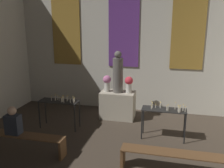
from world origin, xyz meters
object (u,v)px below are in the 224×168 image
at_px(altar, 118,105).
at_px(statue, 118,74).
at_px(candle_rack_left, 59,105).
at_px(pew_back_left, 20,139).
at_px(pew_back_right, 175,158).
at_px(candle_rack_right, 164,113).
at_px(person_seated, 13,122).
at_px(flower_vase_right, 129,83).
at_px(flower_vase_left, 107,82).

relative_size(altar, statue, 0.83).
relative_size(candle_rack_left, pew_back_left, 0.51).
bearing_deg(pew_back_right, pew_back_left, 180.00).
bearing_deg(candle_rack_right, person_seated, -155.84).
bearing_deg(altar, flower_vase_right, 0.00).
height_order(flower_vase_right, person_seated, flower_vase_right).
height_order(pew_back_right, person_seated, person_seated).
bearing_deg(flower_vase_left, person_seated, -120.45).
xyz_separation_m(statue, pew_back_left, (-1.85, -2.77, -1.16)).
distance_m(statue, flower_vase_right, 0.48).
distance_m(candle_rack_left, person_seated, 1.65).
bearing_deg(candle_rack_left, altar, 37.86).
xyz_separation_m(altar, pew_back_right, (1.85, -2.77, -0.09)).
relative_size(flower_vase_left, candle_rack_left, 0.45).
relative_size(pew_back_right, person_seated, 3.31).
distance_m(altar, candle_rack_left, 1.95).
bearing_deg(pew_back_right, statue, 123.80).
height_order(flower_vase_left, pew_back_right, flower_vase_left).
bearing_deg(candle_rack_right, candle_rack_left, -180.00).
relative_size(flower_vase_left, candle_rack_right, 0.45).
xyz_separation_m(statue, candle_rack_left, (-1.52, -1.18, -0.78)).
distance_m(flower_vase_right, person_seated, 3.66).
xyz_separation_m(candle_rack_right, pew_back_right, (0.31, -1.59, -0.38)).
xyz_separation_m(statue, pew_back_right, (1.85, -2.77, -1.16)).
bearing_deg(flower_vase_right, candle_rack_left, -147.88).
height_order(altar, candle_rack_right, candle_rack_right).
height_order(candle_rack_right, pew_back_right, candle_rack_right).
relative_size(statue, pew_back_right, 0.58).
xyz_separation_m(flower_vase_left, flower_vase_right, (0.73, 0.00, 0.00)).
height_order(statue, person_seated, statue).
bearing_deg(flower_vase_right, altar, -180.00).
bearing_deg(pew_back_right, flower_vase_right, 118.31).
xyz_separation_m(pew_back_left, person_seated, (-0.14, 0.00, 0.43)).
distance_m(altar, person_seated, 3.43).
relative_size(altar, person_seated, 1.59).
relative_size(altar, candle_rack_left, 0.94).
height_order(altar, candle_rack_left, candle_rack_left).
relative_size(altar, pew_back_right, 0.48).
height_order(flower_vase_right, candle_rack_right, flower_vase_right).
xyz_separation_m(flower_vase_right, person_seated, (-2.35, -2.77, -0.42)).
relative_size(candle_rack_left, candle_rack_right, 1.00).
distance_m(altar, pew_back_left, 3.33).
height_order(candle_rack_right, person_seated, person_seated).
relative_size(statue, person_seated, 1.92).
height_order(statue, candle_rack_right, statue).
bearing_deg(flower_vase_left, pew_back_right, -51.32).
height_order(altar, flower_vase_right, flower_vase_right).
bearing_deg(pew_back_right, person_seated, 180.00).
bearing_deg(pew_back_right, candle_rack_right, 101.11).
xyz_separation_m(altar, flower_vase_right, (0.36, 0.00, 0.76)).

